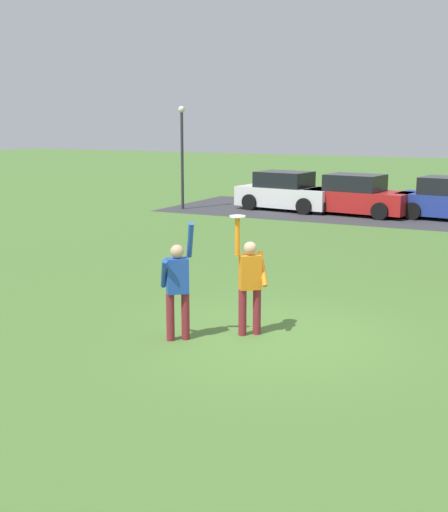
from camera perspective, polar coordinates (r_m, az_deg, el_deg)
The scene contains 7 objects.
ground_plane at distance 11.88m, azimuth 3.60°, elevation -6.76°, with size 120.00×120.00×0.00m, color #4C7533.
person_catcher at distance 11.72m, azimuth 2.19°, elevation -2.01°, with size 0.56×0.55×2.08m.
person_defender at distance 11.46m, azimuth -3.92°, elevation -2.34°, with size 0.65×0.65×2.05m.
frisbee_disc at distance 11.45m, azimuth 1.14°, elevation 3.34°, with size 0.27×0.27×0.02m, color white.
parked_car_white at distance 28.59m, azimuth 5.24°, elevation 5.32°, with size 4.29×2.42×1.59m.
parked_car_red at distance 27.50m, azimuth 11.09°, elevation 4.92°, with size 4.29×2.42×1.59m.
lamppost_by_lot at distance 28.64m, azimuth -3.54°, elevation 9.09°, with size 0.28×0.28×4.26m.
Camera 1 is at (4.42, -10.39, 3.68)m, focal length 47.75 mm.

